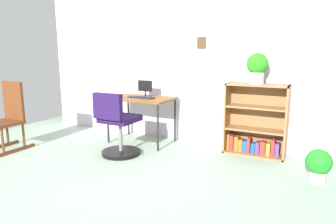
{
  "coord_description": "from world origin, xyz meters",
  "views": [
    {
      "loc": [
        1.94,
        -2.11,
        1.36
      ],
      "look_at": [
        0.26,
        1.13,
        0.65
      ],
      "focal_mm": 32.19,
      "sensor_mm": 36.0,
      "label": 1
    }
  ],
  "objects_px": {
    "keyboard": "(141,97)",
    "potted_plant_floor": "(319,164)",
    "rocking_chair": "(9,116)",
    "bookshelf_low": "(256,124)",
    "office_chair": "(118,128)",
    "potted_plant_on_shelf": "(257,67)",
    "desk": "(141,101)",
    "monitor": "(145,89)"
  },
  "relations": [
    {
      "from": "desk",
      "to": "keyboard",
      "type": "relative_size",
      "value": 2.32
    },
    {
      "from": "keyboard",
      "to": "potted_plant_on_shelf",
      "type": "distance_m",
      "value": 1.71
    },
    {
      "from": "monitor",
      "to": "potted_plant_floor",
      "type": "xyz_separation_m",
      "value": [
        2.45,
        -0.45,
        -0.62
      ]
    },
    {
      "from": "desk",
      "to": "potted_plant_on_shelf",
      "type": "relative_size",
      "value": 2.38
    },
    {
      "from": "rocking_chair",
      "to": "potted_plant_floor",
      "type": "distance_m",
      "value": 4.04
    },
    {
      "from": "monitor",
      "to": "potted_plant_floor",
      "type": "height_order",
      "value": "monitor"
    },
    {
      "from": "keyboard",
      "to": "bookshelf_low",
      "type": "xyz_separation_m",
      "value": [
        1.63,
        0.3,
        -0.29
      ]
    },
    {
      "from": "keyboard",
      "to": "potted_plant_floor",
      "type": "xyz_separation_m",
      "value": [
        2.43,
        -0.32,
        -0.51
      ]
    },
    {
      "from": "desk",
      "to": "potted_plant_floor",
      "type": "bearing_deg",
      "value": -8.68
    },
    {
      "from": "office_chair",
      "to": "desk",
      "type": "bearing_deg",
      "value": 95.06
    },
    {
      "from": "desk",
      "to": "rocking_chair",
      "type": "relative_size",
      "value": 0.99
    },
    {
      "from": "desk",
      "to": "office_chair",
      "type": "distance_m",
      "value": 0.75
    },
    {
      "from": "monitor",
      "to": "potted_plant_on_shelf",
      "type": "relative_size",
      "value": 0.63
    },
    {
      "from": "office_chair",
      "to": "bookshelf_low",
      "type": "relative_size",
      "value": 0.9
    },
    {
      "from": "bookshelf_low",
      "to": "potted_plant_on_shelf",
      "type": "distance_m",
      "value": 0.77
    },
    {
      "from": "monitor",
      "to": "keyboard",
      "type": "height_order",
      "value": "monitor"
    },
    {
      "from": "monitor",
      "to": "rocking_chair",
      "type": "relative_size",
      "value": 0.26
    },
    {
      "from": "keyboard",
      "to": "office_chair",
      "type": "bearing_deg",
      "value": -87.69
    },
    {
      "from": "monitor",
      "to": "bookshelf_low",
      "type": "height_order",
      "value": "bookshelf_low"
    },
    {
      "from": "monitor",
      "to": "potted_plant_floor",
      "type": "relative_size",
      "value": 0.71
    },
    {
      "from": "potted_plant_on_shelf",
      "to": "office_chair",
      "type": "bearing_deg",
      "value": -151.18
    },
    {
      "from": "potted_plant_on_shelf",
      "to": "potted_plant_floor",
      "type": "distance_m",
      "value": 1.4
    },
    {
      "from": "potted_plant_on_shelf",
      "to": "potted_plant_floor",
      "type": "xyz_separation_m",
      "value": [
        0.81,
        -0.56,
        -0.99
      ]
    },
    {
      "from": "monitor",
      "to": "potted_plant_on_shelf",
      "type": "xyz_separation_m",
      "value": [
        1.64,
        0.11,
        0.37
      ]
    },
    {
      "from": "potted_plant_floor",
      "to": "keyboard",
      "type": "bearing_deg",
      "value": 172.62
    },
    {
      "from": "rocking_chair",
      "to": "potted_plant_on_shelf",
      "type": "relative_size",
      "value": 2.41
    },
    {
      "from": "desk",
      "to": "rocking_chair",
      "type": "bearing_deg",
      "value": -141.8
    },
    {
      "from": "keyboard",
      "to": "office_chair",
      "type": "height_order",
      "value": "office_chair"
    },
    {
      "from": "desk",
      "to": "rocking_chair",
      "type": "xyz_separation_m",
      "value": [
        -1.48,
        -1.17,
        -0.16
      ]
    },
    {
      "from": "desk",
      "to": "potted_plant_on_shelf",
      "type": "distance_m",
      "value": 1.76
    },
    {
      "from": "office_chair",
      "to": "potted_plant_on_shelf",
      "type": "height_order",
      "value": "potted_plant_on_shelf"
    },
    {
      "from": "keyboard",
      "to": "rocking_chair",
      "type": "relative_size",
      "value": 0.43
    },
    {
      "from": "keyboard",
      "to": "potted_plant_floor",
      "type": "distance_m",
      "value": 2.51
    },
    {
      "from": "office_chair",
      "to": "potted_plant_floor",
      "type": "xyz_separation_m",
      "value": [
        2.41,
        0.32,
        -0.18
      ]
    },
    {
      "from": "monitor",
      "to": "office_chair",
      "type": "distance_m",
      "value": 0.89
    },
    {
      "from": "rocking_chair",
      "to": "keyboard",
      "type": "bearing_deg",
      "value": 36.04
    },
    {
      "from": "rocking_chair",
      "to": "desk",
      "type": "bearing_deg",
      "value": 38.2
    },
    {
      "from": "potted_plant_floor",
      "to": "potted_plant_on_shelf",
      "type": "bearing_deg",
      "value": 145.21
    },
    {
      "from": "bookshelf_low",
      "to": "keyboard",
      "type": "bearing_deg",
      "value": -169.48
    },
    {
      "from": "bookshelf_low",
      "to": "office_chair",
      "type": "bearing_deg",
      "value": -149.8
    },
    {
      "from": "desk",
      "to": "potted_plant_floor",
      "type": "distance_m",
      "value": 2.54
    },
    {
      "from": "bookshelf_low",
      "to": "potted_plant_floor",
      "type": "height_order",
      "value": "bookshelf_low"
    }
  ]
}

